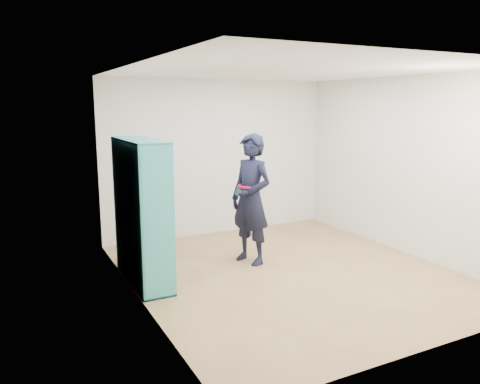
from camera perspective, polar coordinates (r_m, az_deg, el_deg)
name	(u,v)px	position (r m, az deg, el deg)	size (l,w,h in m)	color
floor	(290,272)	(6.32, 6.07, -9.69)	(4.50, 4.50, 0.00)	olive
ceiling	(294,70)	(5.95, 6.58, 14.53)	(4.50, 4.50, 0.00)	white
wall_left	(137,188)	(5.19, -12.50, 0.52)	(0.02, 4.50, 2.60)	silver
wall_right	(406,166)	(7.28, 19.61, 3.00)	(0.02, 4.50, 2.60)	silver
wall_back	(219,158)	(7.96, -2.62, 4.20)	(4.00, 0.02, 2.60)	silver
wall_front	(437,210)	(4.33, 22.87, -2.05)	(4.00, 0.02, 2.60)	silver
bookshelf	(140,214)	(5.86, -12.12, -2.65)	(0.39, 1.34, 1.78)	teal
person	(251,199)	(6.44, 1.36, -0.87)	(0.62, 0.76, 1.80)	black
smartphone	(238,191)	(6.38, -0.26, 0.09)	(0.06, 0.11, 0.14)	silver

